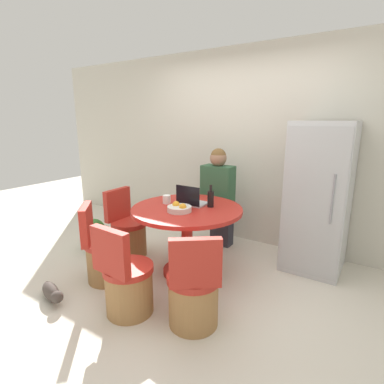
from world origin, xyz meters
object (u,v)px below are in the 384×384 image
cat (52,292)px  potted_plant (94,233)px  chair_near_camera (127,284)px  bottle (211,198)px  refrigerator (318,198)px  person_seated (219,194)px  chair_left_side (128,234)px  fruit_bowl (179,208)px  dining_table (187,225)px  chair_near_left_corner (105,256)px  chair_near_right_corner (194,295)px  laptop (192,201)px

cat → potted_plant: bearing=135.2°
chair_near_camera → bottle: size_ratio=3.48×
refrigerator → person_seated: (-1.18, -0.11, -0.10)m
person_seated → potted_plant: size_ratio=3.13×
chair_left_side → fruit_bowl: (0.89, -0.14, 0.52)m
dining_table → fruit_bowl: 0.28m
dining_table → fruit_bowl: bearing=-84.7°
person_seated → cat: (-0.73, -1.95, -0.64)m
chair_near_left_corner → bottle: 1.27m
bottle → chair_left_side: bearing=-170.3°
dining_table → bottle: bearing=39.6°
person_seated → fruit_bowl: 0.97m
refrigerator → chair_left_side: refrigerator is taller
refrigerator → chair_near_camera: 2.21m
chair_near_left_corner → bottle: bearing=-90.8°
refrigerator → chair_near_right_corner: 1.81m
person_seated → bottle: 0.70m
dining_table → fruit_bowl: (0.01, -0.16, 0.23)m
person_seated → laptop: (0.03, -0.69, 0.08)m
chair_near_right_corner → cat: chair_near_right_corner is taller
chair_near_right_corner → chair_left_side: size_ratio=1.00×
refrigerator → dining_table: 1.48m
chair_left_side → potted_plant: chair_left_side is taller
dining_table → chair_near_right_corner: size_ratio=1.42×
chair_near_right_corner → person_seated: 1.68m
refrigerator → chair_near_camera: refrigerator is taller
refrigerator → dining_table: size_ratio=1.40×
chair_near_left_corner → person_seated: size_ratio=0.63×
chair_near_left_corner → potted_plant: bearing=15.4°
chair_near_right_corner → potted_plant: (-1.88, 0.53, -0.05)m
dining_table → bottle: bottle is taller
chair_near_camera → person_seated: 1.75m
fruit_bowl → laptop: bearing=96.4°
laptop → chair_near_camera: bearing=88.8°
chair_near_right_corner → laptop: (-0.55, 0.81, 0.53)m
person_seated → fruit_bowl: bearing=93.6°
chair_near_left_corner → person_seated: bearing=-66.0°
dining_table → laptop: size_ratio=3.99×
chair_near_camera → fruit_bowl: (0.05, 0.72, 0.52)m
chair_near_right_corner → cat: size_ratio=1.92×
refrigerator → bottle: size_ratio=6.91×
bottle → potted_plant: size_ratio=0.57×
person_seated → potted_plant: (-1.30, -0.98, -0.50)m
chair_near_left_corner → person_seated: (0.59, 1.41, 0.45)m
laptop → chair_near_left_corner: bearing=49.0°
fruit_bowl → chair_left_side: bearing=171.4°
fruit_bowl → potted_plant: bearing=-179.4°
chair_left_side → bottle: 1.23m
refrigerator → chair_near_right_corner: refrigerator is taller
person_seated → fruit_bowl: (0.06, -0.97, 0.07)m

